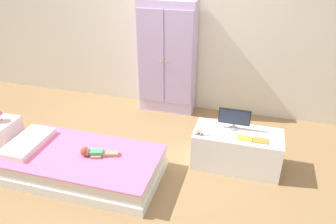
{
  "coord_description": "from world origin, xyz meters",
  "views": [
    {
      "loc": [
        1.16,
        -2.74,
        2.28
      ],
      "look_at": [
        0.29,
        0.29,
        0.57
      ],
      "focal_mm": 34.83,
      "sensor_mm": 36.0,
      "label": 1
    }
  ],
  "objects_px": {
    "nightstand": "(3,136)",
    "tv_stand": "(236,150)",
    "rocking_horse_toy": "(200,131)",
    "wardrobe": "(167,58)",
    "tv_monitor": "(234,118)",
    "doll": "(92,152)",
    "bed": "(82,164)",
    "book_yellow": "(245,138)",
    "book_orange": "(261,141)"
  },
  "relations": [
    {
      "from": "nightstand",
      "to": "tv_stand",
      "type": "xyz_separation_m",
      "value": [
        2.67,
        0.46,
        0.01
      ]
    },
    {
      "from": "tv_stand",
      "to": "rocking_horse_toy",
      "type": "distance_m",
      "value": 0.49
    },
    {
      "from": "wardrobe",
      "to": "tv_monitor",
      "type": "bearing_deg",
      "value": -44.61
    },
    {
      "from": "doll",
      "to": "tv_stand",
      "type": "height_order",
      "value": "tv_stand"
    },
    {
      "from": "wardrobe",
      "to": "tv_monitor",
      "type": "relative_size",
      "value": 4.66
    },
    {
      "from": "tv_stand",
      "to": "tv_monitor",
      "type": "bearing_deg",
      "value": 130.21
    },
    {
      "from": "bed",
      "to": "tv_stand",
      "type": "relative_size",
      "value": 1.78
    },
    {
      "from": "doll",
      "to": "nightstand",
      "type": "xyz_separation_m",
      "value": [
        -1.24,
        0.13,
        -0.1
      ]
    },
    {
      "from": "bed",
      "to": "book_yellow",
      "type": "height_order",
      "value": "book_yellow"
    },
    {
      "from": "bed",
      "to": "rocking_horse_toy",
      "type": "distance_m",
      "value": 1.3
    },
    {
      "from": "doll",
      "to": "wardrobe",
      "type": "bearing_deg",
      "value": 79.24
    },
    {
      "from": "bed",
      "to": "wardrobe",
      "type": "relative_size",
      "value": 1.06
    },
    {
      "from": "bed",
      "to": "tv_monitor",
      "type": "relative_size",
      "value": 4.95
    },
    {
      "from": "rocking_horse_toy",
      "to": "book_orange",
      "type": "distance_m",
      "value": 0.63
    },
    {
      "from": "nightstand",
      "to": "tv_monitor",
      "type": "height_order",
      "value": "tv_monitor"
    },
    {
      "from": "nightstand",
      "to": "wardrobe",
      "type": "height_order",
      "value": "wardrobe"
    },
    {
      "from": "tv_stand",
      "to": "book_yellow",
      "type": "height_order",
      "value": "book_yellow"
    },
    {
      "from": "wardrobe",
      "to": "nightstand",
      "type": "bearing_deg",
      "value": -135.12
    },
    {
      "from": "doll",
      "to": "rocking_horse_toy",
      "type": "distance_m",
      "value": 1.14
    },
    {
      "from": "book_yellow",
      "to": "rocking_horse_toy",
      "type": "bearing_deg",
      "value": -173.89
    },
    {
      "from": "tv_stand",
      "to": "book_orange",
      "type": "xyz_separation_m",
      "value": [
        0.23,
        -0.1,
        0.22
      ]
    },
    {
      "from": "rocking_horse_toy",
      "to": "book_orange",
      "type": "bearing_deg",
      "value": 4.54
    },
    {
      "from": "nightstand",
      "to": "book_yellow",
      "type": "bearing_deg",
      "value": 7.48
    },
    {
      "from": "doll",
      "to": "rocking_horse_toy",
      "type": "xyz_separation_m",
      "value": [
        1.03,
        0.44,
        0.17
      ]
    },
    {
      "from": "wardrobe",
      "to": "book_orange",
      "type": "relative_size",
      "value": 10.22
    },
    {
      "from": "nightstand",
      "to": "rocking_horse_toy",
      "type": "bearing_deg",
      "value": 7.75
    },
    {
      "from": "bed",
      "to": "doll",
      "type": "bearing_deg",
      "value": 6.8
    },
    {
      "from": "bed",
      "to": "tv_stand",
      "type": "distance_m",
      "value": 1.68
    },
    {
      "from": "book_yellow",
      "to": "bed",
      "type": "bearing_deg",
      "value": -162.65
    },
    {
      "from": "doll",
      "to": "book_orange",
      "type": "bearing_deg",
      "value": 16.58
    },
    {
      "from": "wardrobe",
      "to": "book_yellow",
      "type": "height_order",
      "value": "wardrobe"
    },
    {
      "from": "doll",
      "to": "bed",
      "type": "bearing_deg",
      "value": -173.2
    },
    {
      "from": "nightstand",
      "to": "book_orange",
      "type": "distance_m",
      "value": 2.93
    },
    {
      "from": "tv_monitor",
      "to": "rocking_horse_toy",
      "type": "height_order",
      "value": "tv_monitor"
    },
    {
      "from": "bed",
      "to": "nightstand",
      "type": "distance_m",
      "value": 1.12
    },
    {
      "from": "doll",
      "to": "book_orange",
      "type": "xyz_separation_m",
      "value": [
        1.66,
        0.49,
        0.13
      ]
    },
    {
      "from": "rocking_horse_toy",
      "to": "doll",
      "type": "bearing_deg",
      "value": -156.78
    },
    {
      "from": "nightstand",
      "to": "book_yellow",
      "type": "xyz_separation_m",
      "value": [
        2.74,
        0.36,
        0.23
      ]
    },
    {
      "from": "doll",
      "to": "book_yellow",
      "type": "xyz_separation_m",
      "value": [
        1.5,
        0.49,
        0.13
      ]
    },
    {
      "from": "tv_monitor",
      "to": "rocking_horse_toy",
      "type": "bearing_deg",
      "value": -145.97
    },
    {
      "from": "book_orange",
      "to": "bed",
      "type": "bearing_deg",
      "value": -164.13
    },
    {
      "from": "book_yellow",
      "to": "tv_stand",
      "type": "bearing_deg",
      "value": 125.56
    },
    {
      "from": "rocking_horse_toy",
      "to": "book_yellow",
      "type": "height_order",
      "value": "rocking_horse_toy"
    },
    {
      "from": "nightstand",
      "to": "tv_stand",
      "type": "bearing_deg",
      "value": 9.73
    },
    {
      "from": "tv_monitor",
      "to": "book_orange",
      "type": "height_order",
      "value": "tv_monitor"
    },
    {
      "from": "bed",
      "to": "tv_monitor",
      "type": "xyz_separation_m",
      "value": [
        1.5,
        0.68,
        0.44
      ]
    },
    {
      "from": "tv_stand",
      "to": "rocking_horse_toy",
      "type": "relative_size",
      "value": 9.05
    },
    {
      "from": "nightstand",
      "to": "tv_monitor",
      "type": "xyz_separation_m",
      "value": [
        2.61,
        0.53,
        0.36
      ]
    },
    {
      "from": "doll",
      "to": "tv_monitor",
      "type": "distance_m",
      "value": 1.54
    },
    {
      "from": "wardrobe",
      "to": "book_yellow",
      "type": "distance_m",
      "value": 1.71
    }
  ]
}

